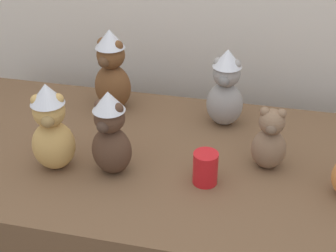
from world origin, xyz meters
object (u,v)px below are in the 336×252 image
Objects in this scene: teddy_bear_honey at (51,128)px; party_cup_red at (205,168)px; teddy_bear_chestnut at (112,71)px; display_table at (168,233)px; teddy_bear_cocoa at (111,134)px; teddy_bear_mocha at (270,140)px; teddy_bear_ash at (225,89)px.

party_cup_red is (0.50, 0.03, -0.10)m from teddy_bear_honey.
teddy_bear_chestnut is 0.61m from party_cup_red.
teddy_bear_cocoa reaches higher than display_table.
teddy_bear_honey is at bearing -176.64° from party_cup_red.
display_table is 6.20× the size of teddy_bear_cocoa.
party_cup_red is (0.15, -0.12, 0.42)m from display_table.
teddy_bear_cocoa is 0.19m from teddy_bear_honey.
teddy_bear_chestnut is 0.69m from teddy_bear_mocha.
teddy_bear_chestnut is 1.49× the size of teddy_bear_mocha.
display_table is at bearing -177.34° from teddy_bear_mocha.
teddy_bear_ash is at bearing 126.32° from teddy_bear_mocha.
display_table is 0.67m from teddy_bear_chestnut.
teddy_bear_ash is 0.99× the size of teddy_bear_honey.
party_cup_red is (0.31, 0.01, -0.09)m from teddy_bear_cocoa.
teddy_bear_chestnut is 0.44m from teddy_bear_cocoa.
teddy_bear_mocha is at bearing -9.28° from teddy_bear_chestnut.
teddy_bear_ash is at bearing 58.50° from display_table.
teddy_bear_ash is 0.65m from teddy_bear_honey.
teddy_bear_ash reaches higher than party_cup_red.
teddy_bear_honey reaches higher than party_cup_red.
teddy_bear_chestnut is 0.44m from teddy_bear_honey.
teddy_bear_mocha is 2.03× the size of party_cup_red.
teddy_bear_cocoa is 2.69× the size of party_cup_red.
display_table is at bearing -117.34° from teddy_bear_ash.
teddy_bear_honey is 2.82× the size of party_cup_red.
teddy_bear_mocha reaches higher than party_cup_red.
teddy_bear_cocoa is 0.52m from teddy_bear_mocha.
teddy_bear_chestnut is at bearing 135.34° from display_table.
teddy_bear_chestnut reaches higher than teddy_bear_mocha.
teddy_bear_cocoa is at bearing -163.50° from teddy_bear_mocha.
teddy_bear_ash is 0.31m from teddy_bear_mocha.
teddy_bear_honey reaches higher than teddy_bear_cocoa.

